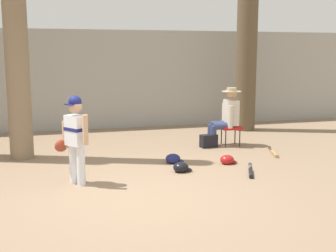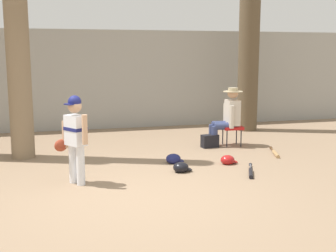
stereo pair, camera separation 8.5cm
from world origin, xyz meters
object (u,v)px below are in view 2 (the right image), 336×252
Objects in this scene: bat_black_composite at (251,172)px; handbag_beside_stool at (210,141)px; tree_behind_spectator at (249,45)px; seated_spectator at (228,115)px; young_ballplayer at (75,134)px; batting_helmet_black at (181,167)px; batting_helmet_red at (228,160)px; bat_wood_tan at (275,153)px; folding_stool at (232,128)px; batting_helmet_navy at (173,159)px.

handbag_beside_stool is at bearing 88.04° from bat_black_composite.
seated_spectator is (-1.20, -1.62, -1.46)m from tree_behind_spectator.
young_ballplayer is 4.34× the size of batting_helmet_black.
young_ballplayer reaches higher than batting_helmet_black.
batting_helmet_red is at bearing -112.34° from seated_spectator.
batting_helmet_black is at bearing -161.72° from bat_wood_tan.
folding_stool is 1.29× the size of handbag_beside_stool.
bat_black_composite is 2.41× the size of batting_helmet_navy.
seated_spectator is 2.35m from batting_helmet_black.
tree_behind_spectator is 4.07m from batting_helmet_red.
batting_helmet_red reaches higher than bat_black_composite.
bat_wood_tan is 2.03m from batting_helmet_navy.
young_ballplayer is at bearing -149.89° from folding_stool.
young_ballplayer is at bearing -172.89° from batting_helmet_black.
batting_helmet_navy is at bearing -134.31° from tree_behind_spectator.
batting_helmet_navy reaches higher than batting_helmet_red.
batting_helmet_red is at bearing 16.71° from batting_helmet_black.
young_ballplayer reaches higher than batting_helmet_red.
batting_helmet_red is (-0.18, -1.35, -0.06)m from handbag_beside_stool.
folding_stool reaches higher than bat_wood_tan.
tree_behind_spectator is 16.05× the size of batting_helmet_navy.
folding_stool is 1.51× the size of batting_helmet_red.
batting_helmet_black is (-1.10, -1.63, -0.06)m from handbag_beside_stool.
batting_helmet_red is at bearing 98.77° from bat_black_composite.
handbag_beside_stool is (-0.51, -0.06, -0.23)m from folding_stool.
seated_spectator reaches higher than batting_helmet_black.
bat_black_composite is at bearing -45.06° from batting_helmet_navy.
young_ballplayer is at bearing -169.39° from batting_helmet_red.
bat_wood_tan is (0.45, -1.01, -0.33)m from folding_stool.
batting_helmet_red is at bearing 10.61° from young_ballplayer.
batting_helmet_red is at bearing -115.78° from folding_stool.
bat_black_composite is 1.50m from bat_wood_tan.
batting_helmet_red is (-1.78, -3.04, -2.02)m from tree_behind_spectator.
batting_helmet_red is (0.93, 0.28, -0.00)m from batting_helmet_black.
seated_spectator is (3.19, 1.92, -0.10)m from young_ballplayer.
batting_helmet_black is (-1.03, 0.41, 0.04)m from bat_black_composite.
batting_helmet_black is (-2.06, -0.68, 0.04)m from bat_wood_tan.
folding_stool is 0.29m from seated_spectator.
young_ballplayer is 3.82m from folding_stool.
young_ballplayer is 3.39m from handbag_beside_stool.
seated_spectator reaches higher than handbag_beside_stool.
batting_helmet_black is 0.97m from batting_helmet_red.
seated_spectator is 3.89× the size of batting_helmet_navy.
handbag_beside_stool reaches higher than batting_helmet_navy.
batting_helmet_black reaches higher than bat_wood_tan.
bat_wood_tan is 2.59× the size of batting_helmet_red.
folding_stool is (-1.10, -1.63, -1.73)m from tree_behind_spectator.
batting_helmet_navy is (-1.00, 1.00, 0.04)m from bat_black_composite.
folding_stool is at bearing 7.27° from handbag_beside_stool.
bat_wood_tan is at bearing 19.55° from batting_helmet_red.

